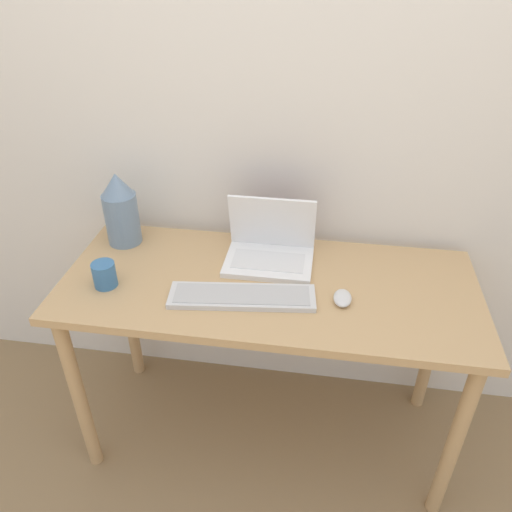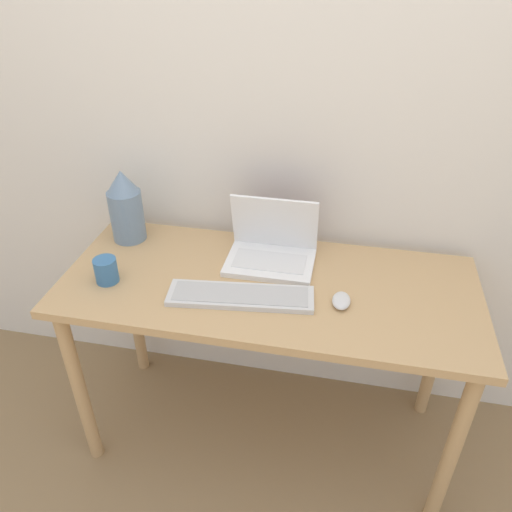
# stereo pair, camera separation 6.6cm
# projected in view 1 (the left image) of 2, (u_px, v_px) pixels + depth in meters

# --- Properties ---
(ground_plane) EXTENTS (12.00, 12.00, 0.00)m
(ground_plane) POSITION_uv_depth(u_px,v_px,m) (255.00, 496.00, 1.86)
(ground_plane) COLOR #8C704C
(wall_back) EXTENTS (6.00, 0.05, 2.50)m
(wall_back) POSITION_uv_depth(u_px,v_px,m) (284.00, 109.00, 1.72)
(wall_back) COLOR silver
(wall_back) RESTS_ON ground_plane
(desk) EXTENTS (1.40, 0.60, 0.77)m
(desk) POSITION_uv_depth(u_px,v_px,m) (268.00, 306.00, 1.74)
(desk) COLOR tan
(desk) RESTS_ON ground_plane
(laptop) EXTENTS (0.31, 0.22, 0.23)m
(laptop) POSITION_uv_depth(u_px,v_px,m) (270.00, 248.00, 1.77)
(laptop) COLOR white
(laptop) RESTS_ON desk
(keyboard) EXTENTS (0.48, 0.18, 0.02)m
(keyboard) POSITION_uv_depth(u_px,v_px,m) (242.00, 296.00, 1.60)
(keyboard) COLOR silver
(keyboard) RESTS_ON desk
(mouse) EXTENTS (0.06, 0.09, 0.03)m
(mouse) POSITION_uv_depth(u_px,v_px,m) (342.00, 298.00, 1.59)
(mouse) COLOR silver
(mouse) RESTS_ON desk
(vase) EXTENTS (0.12, 0.12, 0.28)m
(vase) POSITION_uv_depth(u_px,v_px,m) (121.00, 209.00, 1.83)
(vase) COLOR slate
(vase) RESTS_ON desk
(mug) EXTENTS (0.08, 0.08, 0.09)m
(mug) POSITION_uv_depth(u_px,v_px,m) (104.00, 275.00, 1.65)
(mug) COLOR teal
(mug) RESTS_ON desk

